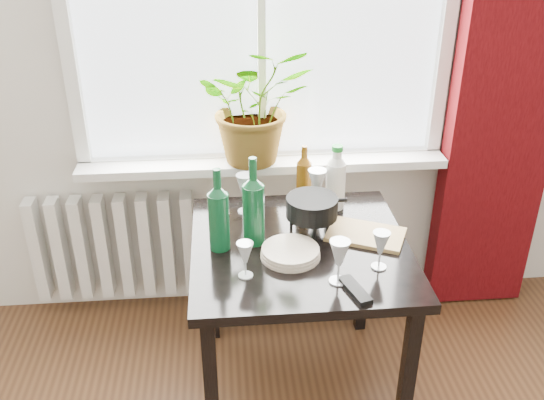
{
  "coord_description": "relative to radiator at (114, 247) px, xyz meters",
  "views": [
    {
      "loc": [
        -0.19,
        -0.45,
        2.01
      ],
      "look_at": [
        -0.01,
        1.55,
        0.94
      ],
      "focal_mm": 40.0,
      "sensor_mm": 36.0,
      "label": 1
    }
  ],
  "objects": [
    {
      "name": "windowsill",
      "position": [
        0.75,
        -0.03,
        0.44
      ],
      "size": [
        1.72,
        0.2,
        0.04
      ],
      "color": "white",
      "rests_on": "ground"
    },
    {
      "name": "curtain",
      "position": [
        1.87,
        -0.06,
        0.92
      ],
      "size": [
        0.5,
        0.12,
        2.56
      ],
      "color": "#370507",
      "rests_on": "ground"
    },
    {
      "name": "radiator",
      "position": [
        0.0,
        0.0,
        0.0
      ],
      "size": [
        0.8,
        0.1,
        0.55
      ],
      "color": "silver",
      "rests_on": "ground"
    },
    {
      "name": "table",
      "position": [
        0.85,
        -0.63,
        0.27
      ],
      "size": [
        0.85,
        0.85,
        0.74
      ],
      "color": "black",
      "rests_on": "ground"
    },
    {
      "name": "potted_plant",
      "position": [
        0.72,
        -0.04,
        0.74
      ],
      "size": [
        0.52,
        0.45,
        0.55
      ],
      "primitive_type": "imported",
      "rotation": [
        0.0,
        0.0,
        0.05
      ],
      "color": "#407A20",
      "rests_on": "windowsill"
    },
    {
      "name": "wine_bottle_left",
      "position": [
        0.54,
        -0.63,
        0.53
      ],
      "size": [
        0.1,
        0.1,
        0.34
      ],
      "primitive_type": null,
      "rotation": [
        0.0,
        0.0,
        -0.24
      ],
      "color": "#0D4523",
      "rests_on": "table"
    },
    {
      "name": "wine_bottle_right",
      "position": [
        0.67,
        -0.59,
        0.54
      ],
      "size": [
        0.11,
        0.11,
        0.37
      ],
      "primitive_type": null,
      "rotation": [
        0.0,
        0.0,
        -0.28
      ],
      "color": "#0D4320",
      "rests_on": "table"
    },
    {
      "name": "bottle_amber",
      "position": [
        0.91,
        -0.27,
        0.49
      ],
      "size": [
        0.07,
        0.07,
        0.27
      ],
      "primitive_type": null,
      "rotation": [
        0.0,
        0.0,
        0.05
      ],
      "color": "#693D0B",
      "rests_on": "table"
    },
    {
      "name": "cleaning_bottle",
      "position": [
        1.04,
        -0.34,
        0.51
      ],
      "size": [
        0.1,
        0.1,
        0.29
      ],
      "primitive_type": null,
      "rotation": [
        0.0,
        0.0,
        0.26
      ],
      "color": "white",
      "rests_on": "table"
    },
    {
      "name": "wineglass_front_right",
      "position": [
        0.95,
        -0.89,
        0.45
      ],
      "size": [
        0.08,
        0.08,
        0.17
      ],
      "primitive_type": null,
      "rotation": [
        0.0,
        0.0,
        0.16
      ],
      "color": "silver",
      "rests_on": "table"
    },
    {
      "name": "wineglass_far_right",
      "position": [
        1.12,
        -0.81,
        0.44
      ],
      "size": [
        0.08,
        0.08,
        0.15
      ],
      "primitive_type": null,
      "rotation": [
        0.0,
        0.0,
        -0.25
      ],
      "color": "#AFB6BD",
      "rests_on": "table"
    },
    {
      "name": "wineglass_back_center",
      "position": [
        0.96,
        -0.35,
        0.46
      ],
      "size": [
        0.1,
        0.1,
        0.19
      ],
      "primitive_type": null,
      "rotation": [
        0.0,
        0.0,
        0.3
      ],
      "color": "silver",
      "rests_on": "table"
    },
    {
      "name": "wineglass_back_left",
      "position": [
        0.65,
        -0.35,
        0.45
      ],
      "size": [
        0.09,
        0.09,
        0.18
      ],
      "primitive_type": null,
      "rotation": [
        0.0,
        0.0,
        0.22
      ],
      "color": "silver",
      "rests_on": "table"
    },
    {
      "name": "wineglass_front_left",
      "position": [
        0.63,
        -0.83,
        0.43
      ],
      "size": [
        0.08,
        0.08,
        0.14
      ],
      "primitive_type": null,
      "rotation": [
        0.0,
        0.0,
        -0.4
      ],
      "color": "silver",
      "rests_on": "table"
    },
    {
      "name": "plate_stack",
      "position": [
        0.8,
        -0.71,
        0.38
      ],
      "size": [
        0.29,
        0.29,
        0.04
      ],
      "primitive_type": "cylinder",
      "rotation": [
        0.0,
        0.0,
        0.31
      ],
      "color": "beige",
      "rests_on": "table"
    },
    {
      "name": "fondue_pot",
      "position": [
        0.91,
        -0.55,
        0.44
      ],
      "size": [
        0.28,
        0.26,
        0.16
      ],
      "primitive_type": null,
      "rotation": [
        0.0,
        0.0,
        0.26
      ],
      "color": "black",
      "rests_on": "table"
    },
    {
      "name": "tv_remote",
      "position": [
        1.0,
        -0.96,
        0.37
      ],
      "size": [
        0.1,
        0.17,
        0.02
      ],
      "primitive_type": "cube",
      "rotation": [
        0.0,
        0.0,
        0.3
      ],
      "color": "black",
      "rests_on": "table"
    },
    {
      "name": "cutting_board",
      "position": [
        1.12,
        -0.59,
        0.37
      ],
      "size": [
        0.35,
        0.3,
        0.02
      ],
      "primitive_type": "cube",
      "rotation": [
        0.0,
        0.0,
        -0.43
      ],
      "color": "#A7854B",
      "rests_on": "table"
    }
  ]
}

